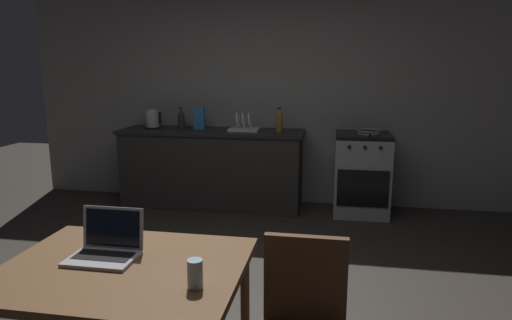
# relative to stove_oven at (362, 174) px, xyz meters

# --- Properties ---
(ground_plane) EXTENTS (12.00, 12.00, 0.00)m
(ground_plane) POSITION_rel_stove_oven_xyz_m (-1.18, -2.33, -0.46)
(ground_plane) COLOR #2D2823
(back_wall) EXTENTS (6.40, 0.10, 2.79)m
(back_wall) POSITION_rel_stove_oven_xyz_m (-0.88, 0.35, 0.94)
(back_wall) COLOR gray
(back_wall) RESTS_ON ground_plane
(kitchen_counter) EXTENTS (2.16, 0.64, 0.91)m
(kitchen_counter) POSITION_rel_stove_oven_xyz_m (-1.74, 0.00, 0.00)
(kitchen_counter) COLOR #282623
(kitchen_counter) RESTS_ON ground_plane
(stove_oven) EXTENTS (0.60, 0.62, 0.91)m
(stove_oven) POSITION_rel_stove_oven_xyz_m (0.00, 0.00, 0.00)
(stove_oven) COLOR gray
(stove_oven) RESTS_ON ground_plane
(dining_table) EXTENTS (1.13, 0.88, 0.72)m
(dining_table) POSITION_rel_stove_oven_xyz_m (-1.28, -3.20, 0.19)
(dining_table) COLOR brown
(dining_table) RESTS_ON ground_plane
(laptop) EXTENTS (0.32, 0.25, 0.23)m
(laptop) POSITION_rel_stove_oven_xyz_m (-1.40, -3.13, 0.31)
(laptop) COLOR #99999E
(laptop) RESTS_ON dining_table
(electric_kettle) EXTENTS (0.19, 0.17, 0.23)m
(electric_kettle) POSITION_rel_stove_oven_xyz_m (-2.46, 0.00, 0.57)
(electric_kettle) COLOR black
(electric_kettle) RESTS_ON kitchen_counter
(bottle) EXTENTS (0.08, 0.08, 0.28)m
(bottle) POSITION_rel_stove_oven_xyz_m (-0.93, -0.05, 0.59)
(bottle) COLOR #8C601E
(bottle) RESTS_ON kitchen_counter
(frying_pan) EXTENTS (0.26, 0.43, 0.05)m
(frying_pan) POSITION_rel_stove_oven_xyz_m (0.05, -0.03, 0.48)
(frying_pan) COLOR gray
(frying_pan) RESTS_ON stove_oven
(drinking_glass) EXTENTS (0.07, 0.07, 0.12)m
(drinking_glass) POSITION_rel_stove_oven_xyz_m (-0.88, -3.35, 0.32)
(drinking_glass) COLOR #99B7C6
(drinking_glass) RESTS_ON dining_table
(cereal_box) EXTENTS (0.13, 0.05, 0.26)m
(cereal_box) POSITION_rel_stove_oven_xyz_m (-1.89, 0.02, 0.59)
(cereal_box) COLOR #3372B2
(cereal_box) RESTS_ON kitchen_counter
(dish_rack) EXTENTS (0.34, 0.26, 0.21)m
(dish_rack) POSITION_rel_stove_oven_xyz_m (-1.35, 0.00, 0.51)
(dish_rack) COLOR silver
(dish_rack) RESTS_ON kitchen_counter
(bottle_b) EXTENTS (0.08, 0.08, 0.25)m
(bottle_b) POSITION_rel_stove_oven_xyz_m (-2.13, 0.08, 0.57)
(bottle_b) COLOR #2D2D33
(bottle_b) RESTS_ON kitchen_counter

